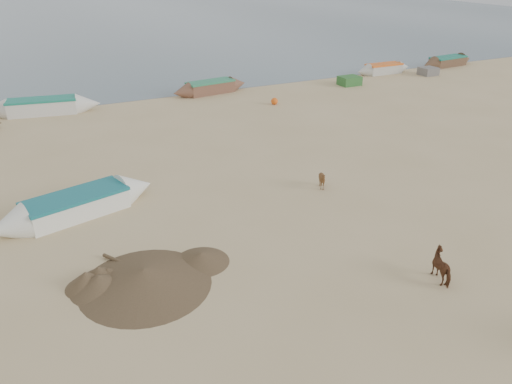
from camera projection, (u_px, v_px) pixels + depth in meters
ground at (314, 272)px, 15.20m from camera, size 140.00×140.00×0.00m
sea at (47, 14)px, 81.68m from camera, size 160.00×160.00×0.00m
calf_front at (322, 180)px, 20.45m from camera, size 0.92×0.87×0.79m
calf_right at (445, 266)px, 14.68m from camera, size 0.93×1.03×0.91m
near_canoe at (76, 205)px, 18.37m from camera, size 6.38×3.01×0.84m
debris_pile at (145, 277)px, 14.49m from camera, size 5.15×5.15×0.56m
waterline_canoes at (103, 102)px, 31.09m from camera, size 59.59×4.27×0.95m
beach_clutter at (217, 96)px, 33.09m from camera, size 46.50×5.34×0.64m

